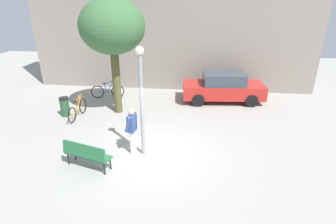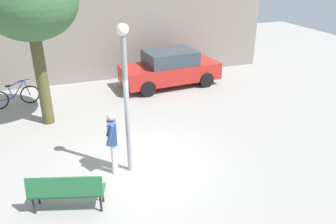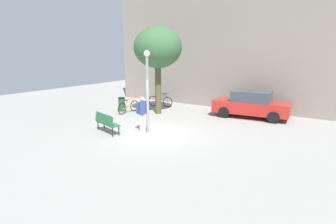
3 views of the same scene
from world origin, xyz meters
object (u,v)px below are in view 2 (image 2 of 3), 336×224
(park_bench, at_px, (66,190))
(parked_car_red, at_px, (170,68))
(lamppost, at_px, (126,87))
(plaza_tree, at_px, (29,1))
(bicycle_blue, at_px, (15,96))
(person_by_lamppost, at_px, (112,138))

(park_bench, xyz_separation_m, parked_car_red, (4.77, 6.79, 0.23))
(lamppost, distance_m, park_bench, 2.64)
(park_bench, distance_m, plaza_tree, 5.82)
(plaza_tree, bearing_deg, park_bench, -85.90)
(parked_car_red, bearing_deg, bicycle_blue, -177.95)
(lamppost, height_order, bicycle_blue, lamppost)
(person_by_lamppost, height_order, bicycle_blue, person_by_lamppost)
(park_bench, bearing_deg, parked_car_red, 54.93)
(park_bench, height_order, bicycle_blue, bicycle_blue)
(park_bench, relative_size, parked_car_red, 0.39)
(park_bench, relative_size, bicycle_blue, 0.94)
(park_bench, distance_m, bicycle_blue, 6.74)
(lamppost, bearing_deg, plaza_tree, 118.49)
(plaza_tree, height_order, parked_car_red, plaza_tree)
(park_bench, relative_size, plaza_tree, 0.32)
(person_by_lamppost, height_order, plaza_tree, plaza_tree)
(lamppost, xyz_separation_m, person_by_lamppost, (-0.40, 0.08, -1.35))
(lamppost, height_order, person_by_lamppost, lamppost)
(lamppost, distance_m, plaza_tree, 4.45)
(bicycle_blue, bearing_deg, person_by_lamppost, -63.36)
(park_bench, height_order, plaza_tree, plaza_tree)
(person_by_lamppost, distance_m, park_bench, 1.75)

